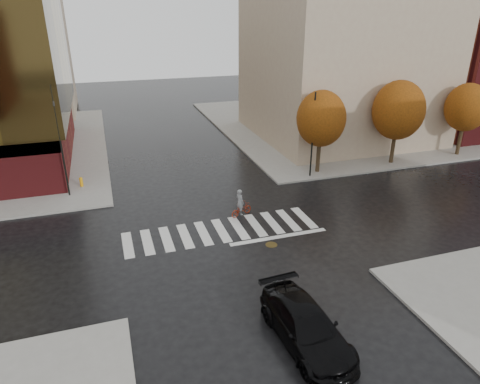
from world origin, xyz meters
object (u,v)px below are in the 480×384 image
(traffic_light_ne, at_px, (313,131))
(fire_hydrant, at_px, (81,181))
(sedan, at_px, (306,326))
(cyclist, at_px, (241,207))
(traffic_light_nw, at_px, (59,134))

(traffic_light_ne, bearing_deg, fire_hydrant, -31.09)
(sedan, distance_m, fire_hydrant, 21.36)
(cyclist, height_order, fire_hydrant, cyclist)
(traffic_light_ne, height_order, fire_hydrant, traffic_light_ne)
(cyclist, relative_size, fire_hydrant, 2.55)
(traffic_light_nw, bearing_deg, traffic_light_ne, 70.17)
(traffic_light_nw, xyz_separation_m, fire_hydrant, (0.81, 1.44, -4.04))
(cyclist, distance_m, fire_hydrant, 12.62)
(fire_hydrant, bearing_deg, traffic_light_nw, -119.16)
(fire_hydrant, bearing_deg, traffic_light_ne, -10.97)
(cyclist, height_order, traffic_light_ne, traffic_light_ne)
(fire_hydrant, bearing_deg, cyclist, -39.02)
(cyclist, bearing_deg, sedan, 151.68)
(traffic_light_ne, bearing_deg, cyclist, 12.51)
(sedan, bearing_deg, traffic_light_ne, 59.17)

